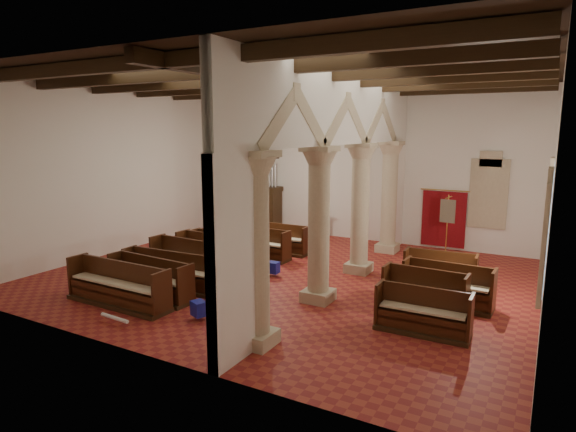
# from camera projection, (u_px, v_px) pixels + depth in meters

# --- Properties ---
(floor) EXTENTS (14.00, 14.00, 0.00)m
(floor) POSITION_uv_depth(u_px,v_px,m) (286.00, 276.00, 14.89)
(floor) COLOR maroon
(floor) RESTS_ON ground
(ceiling) EXTENTS (14.00, 14.00, 0.00)m
(ceiling) POSITION_uv_depth(u_px,v_px,m) (286.00, 76.00, 13.83)
(ceiling) COLOR black
(ceiling) RESTS_ON wall_back
(wall_back) EXTENTS (14.00, 0.02, 6.00)m
(wall_back) POSITION_uv_depth(u_px,v_px,m) (358.00, 166.00, 19.53)
(wall_back) COLOR white
(wall_back) RESTS_ON floor
(wall_front) EXTENTS (14.00, 0.02, 6.00)m
(wall_front) POSITION_uv_depth(u_px,v_px,m) (134.00, 208.00, 9.19)
(wall_front) COLOR white
(wall_front) RESTS_ON floor
(wall_left) EXTENTS (0.02, 12.00, 6.00)m
(wall_left) POSITION_uv_depth(u_px,v_px,m) (120.00, 170.00, 17.69)
(wall_left) COLOR white
(wall_left) RESTS_ON floor
(wall_right) EXTENTS (0.02, 12.00, 6.00)m
(wall_right) POSITION_uv_depth(u_px,v_px,m) (552.00, 195.00, 11.03)
(wall_right) COLOR white
(wall_right) RESTS_ON floor
(ceiling_beams) EXTENTS (13.80, 11.80, 0.30)m
(ceiling_beams) POSITION_uv_depth(u_px,v_px,m) (286.00, 82.00, 13.86)
(ceiling_beams) COLOR #322010
(ceiling_beams) RESTS_ON wall_back
(arcade) EXTENTS (0.90, 11.90, 6.00)m
(arcade) POSITION_uv_depth(u_px,v_px,m) (342.00, 163.00, 13.40)
(arcade) COLOR #C7B594
(arcade) RESTS_ON floor
(window_right_a) EXTENTS (0.03, 1.00, 2.20)m
(window_right_a) POSITION_uv_depth(u_px,v_px,m) (547.00, 242.00, 9.89)
(window_right_a) COLOR #316F50
(window_right_a) RESTS_ON wall_right
(window_right_b) EXTENTS (0.03, 1.00, 2.20)m
(window_right_b) POSITION_uv_depth(u_px,v_px,m) (550.00, 213.00, 13.33)
(window_right_b) COLOR #316F50
(window_right_b) RESTS_ON wall_right
(window_back) EXTENTS (1.00, 0.03, 2.20)m
(window_back) POSITION_uv_depth(u_px,v_px,m) (488.00, 194.00, 17.27)
(window_back) COLOR #316F50
(window_back) RESTS_ON wall_back
(pipe_organ) EXTENTS (2.10, 0.85, 4.40)m
(pipe_organ) POSITION_uv_depth(u_px,v_px,m) (258.00, 200.00, 21.53)
(pipe_organ) COLOR #322010
(pipe_organ) RESTS_ON floor
(lectern) EXTENTS (0.53, 0.56, 1.12)m
(lectern) POSITION_uv_depth(u_px,v_px,m) (322.00, 227.00, 20.17)
(lectern) COLOR #321A0F
(lectern) RESTS_ON floor
(dossal_curtain) EXTENTS (1.80, 0.07, 2.17)m
(dossal_curtain) POSITION_uv_depth(u_px,v_px,m) (444.00, 219.00, 18.12)
(dossal_curtain) COLOR maroon
(dossal_curtain) RESTS_ON floor
(processional_banner) EXTENTS (0.52, 0.66, 2.28)m
(processional_banner) POSITION_uv_depth(u_px,v_px,m) (446.00, 237.00, 16.70)
(processional_banner) COLOR #322010
(processional_banner) RESTS_ON floor
(hymnal_box_a) EXTENTS (0.44, 0.40, 0.35)m
(hymnal_box_a) POSITION_uv_depth(u_px,v_px,m) (199.00, 308.00, 11.44)
(hymnal_box_a) COLOR #162E9C
(hymnal_box_a) RESTS_ON floor
(hymnal_box_b) EXTENTS (0.34, 0.31, 0.27)m
(hymnal_box_b) POSITION_uv_depth(u_px,v_px,m) (229.00, 288.00, 13.02)
(hymnal_box_b) COLOR #16309A
(hymnal_box_b) RESTS_ON floor
(hymnal_box_c) EXTENTS (0.35, 0.29, 0.35)m
(hymnal_box_c) POSITION_uv_depth(u_px,v_px,m) (273.00, 267.00, 14.86)
(hymnal_box_c) COLOR navy
(hymnal_box_c) RESTS_ON floor
(tube_heater_a) EXTENTS (0.90, 0.14, 0.09)m
(tube_heater_a) POSITION_uv_depth(u_px,v_px,m) (115.00, 318.00, 11.17)
(tube_heater_a) COLOR white
(tube_heater_a) RESTS_ON floor
(tube_heater_b) EXTENTS (0.91, 0.39, 0.09)m
(tube_heater_b) POSITION_uv_depth(u_px,v_px,m) (135.00, 293.00, 12.85)
(tube_heater_b) COLOR white
(tube_heater_b) RESTS_ON floor
(nave_pew_0) EXTENTS (3.16, 0.79, 1.12)m
(nave_pew_0) POSITION_uv_depth(u_px,v_px,m) (118.00, 291.00, 12.38)
(nave_pew_0) COLOR #322010
(nave_pew_0) RESTS_ON floor
(nave_pew_1) EXTENTS (2.74, 0.88, 1.08)m
(nave_pew_1) POSITION_uv_depth(u_px,v_px,m) (150.00, 284.00, 12.97)
(nave_pew_1) COLOR #322010
(nave_pew_1) RESTS_ON floor
(nave_pew_2) EXTENTS (3.23, 0.84, 1.03)m
(nave_pew_2) POSITION_uv_depth(u_px,v_px,m) (172.00, 276.00, 13.74)
(nave_pew_2) COLOR #322010
(nave_pew_2) RESTS_ON floor
(nave_pew_3) EXTENTS (3.35, 0.94, 1.14)m
(nave_pew_3) POSITION_uv_depth(u_px,v_px,m) (195.00, 266.00, 14.67)
(nave_pew_3) COLOR #322010
(nave_pew_3) RESTS_ON floor
(nave_pew_4) EXTENTS (2.93, 0.95, 1.12)m
(nave_pew_4) POSITION_uv_depth(u_px,v_px,m) (215.00, 258.00, 15.58)
(nave_pew_4) COLOR #322010
(nave_pew_4) RESTS_ON floor
(nave_pew_5) EXTENTS (3.05, 0.84, 0.99)m
(nave_pew_5) POSITION_uv_depth(u_px,v_px,m) (227.00, 253.00, 16.44)
(nave_pew_5) COLOR #322010
(nave_pew_5) RESTS_ON floor
(nave_pew_6) EXTENTS (2.83, 0.80, 1.08)m
(nave_pew_6) POSITION_uv_depth(u_px,v_px,m) (253.00, 248.00, 17.04)
(nave_pew_6) COLOR #322010
(nave_pew_6) RESTS_ON floor
(nave_pew_7) EXTENTS (3.24, 0.72, 1.06)m
(nave_pew_7) POSITION_uv_depth(u_px,v_px,m) (268.00, 242.00, 17.93)
(nave_pew_7) COLOR #322010
(nave_pew_7) RESTS_ON floor
(aisle_pew_0) EXTENTS (2.08, 0.71, 1.03)m
(aisle_pew_0) POSITION_uv_depth(u_px,v_px,m) (422.00, 318.00, 10.67)
(aisle_pew_0) COLOR #322010
(aisle_pew_0) RESTS_ON floor
(aisle_pew_1) EXTENTS (2.07, 0.80, 1.08)m
(aisle_pew_1) POSITION_uv_depth(u_px,v_px,m) (424.00, 298.00, 11.90)
(aisle_pew_1) COLOR #322010
(aisle_pew_1) RESTS_ON floor
(aisle_pew_2) EXTENTS (2.28, 0.84, 1.10)m
(aisle_pew_2) POSITION_uv_depth(u_px,v_px,m) (447.00, 292.00, 12.33)
(aisle_pew_2) COLOR #322010
(aisle_pew_2) RESTS_ON floor
(aisle_pew_3) EXTENTS (2.00, 0.85, 1.10)m
(aisle_pew_3) POSITION_uv_depth(u_px,v_px,m) (439.00, 277.00, 13.55)
(aisle_pew_3) COLOR #322010
(aisle_pew_3) RESTS_ON floor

